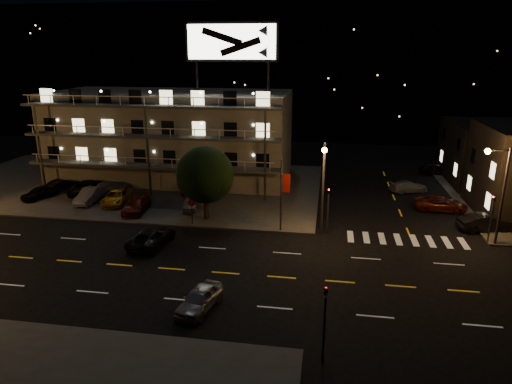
# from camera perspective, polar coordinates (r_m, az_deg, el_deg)

# --- Properties ---
(ground) EXTENTS (140.00, 140.00, 0.00)m
(ground) POSITION_cam_1_polar(r_m,az_deg,el_deg) (33.36, -7.24, -9.77)
(ground) COLOR black
(ground) RESTS_ON ground
(curb_nw) EXTENTS (44.00, 24.00, 0.15)m
(curb_nw) POSITION_cam_1_polar(r_m,az_deg,el_deg) (55.59, -15.41, 0.94)
(curb_nw) COLOR #3C3C3A
(curb_nw) RESTS_ON ground
(motel) EXTENTS (28.00, 13.80, 18.10)m
(motel) POSITION_cam_1_polar(r_m,az_deg,el_deg) (56.42, -10.44, 7.02)
(motel) COLOR gray
(motel) RESTS_ON ground
(side_bldg_back) EXTENTS (14.06, 12.00, 7.00)m
(side_bldg_back) POSITION_cam_1_polar(r_m,az_deg,el_deg) (61.39, 29.27, 4.15)
(side_bldg_back) COLOR black
(side_bldg_back) RESTS_ON ground
(hill_backdrop) EXTENTS (120.00, 25.00, 24.00)m
(hill_backdrop) POSITION_cam_1_polar(r_m,az_deg,el_deg) (98.40, 0.59, 15.17)
(hill_backdrop) COLOR black
(hill_backdrop) RESTS_ON ground
(streetlight_nc) EXTENTS (0.44, 1.92, 8.00)m
(streetlight_nc) POSITION_cam_1_polar(r_m,az_deg,el_deg) (37.75, 8.40, 1.51)
(streetlight_nc) COLOR #2D2D30
(streetlight_nc) RESTS_ON ground
(streetlight_ne) EXTENTS (1.92, 0.44, 8.00)m
(streetlight_ne) POSITION_cam_1_polar(r_m,az_deg,el_deg) (40.37, 28.13, 0.65)
(streetlight_ne) COLOR #2D2D30
(streetlight_ne) RESTS_ON ground
(signal_nw) EXTENTS (0.20, 0.27, 4.60)m
(signal_nw) POSITION_cam_1_polar(r_m,az_deg,el_deg) (38.99, 9.00, -1.69)
(signal_nw) COLOR #2D2D30
(signal_nw) RESTS_ON ground
(signal_sw) EXTENTS (0.20, 0.27, 4.60)m
(signal_sw) POSITION_cam_1_polar(r_m,az_deg,el_deg) (23.53, 8.57, -15.06)
(signal_sw) COLOR #2D2D30
(signal_sw) RESTS_ON ground
(signal_ne) EXTENTS (0.27, 0.20, 4.60)m
(signal_ne) POSITION_cam_1_polar(r_m,az_deg,el_deg) (41.17, 27.40, -2.45)
(signal_ne) COLOR #2D2D30
(signal_ne) RESTS_ON ground
(banner_north) EXTENTS (0.83, 0.16, 6.40)m
(banner_north) POSITION_cam_1_polar(r_m,az_deg,el_deg) (38.81, 3.28, -0.25)
(banner_north) COLOR #2D2D30
(banner_north) RESTS_ON ground
(stop_sign) EXTENTS (0.91, 0.11, 2.61)m
(stop_sign) POSITION_cam_1_polar(r_m,az_deg,el_deg) (41.08, -8.03, -1.92)
(stop_sign) COLOR #2D2D30
(stop_sign) RESTS_ON ground
(tree) EXTENTS (5.40, 5.20, 6.80)m
(tree) POSITION_cam_1_polar(r_m,az_deg,el_deg) (41.58, -6.43, 1.95)
(tree) COLOR black
(tree) RESTS_ON curb_nw
(lot_car_0) EXTENTS (2.71, 4.01, 1.27)m
(lot_car_0) POSITION_cam_1_polar(r_m,az_deg,el_deg) (53.22, -25.52, -0.07)
(lot_car_0) COLOR black
(lot_car_0) RESTS_ON curb_nw
(lot_car_1) EXTENTS (1.60, 4.42, 1.45)m
(lot_car_1) POSITION_cam_1_polar(r_m,az_deg,el_deg) (49.83, -20.06, -0.40)
(lot_car_1) COLOR gray
(lot_car_1) RESTS_ON curb_nw
(lot_car_2) EXTENTS (2.93, 5.08, 1.33)m
(lot_car_2) POSITION_cam_1_polar(r_m,az_deg,el_deg) (48.61, -17.05, -0.60)
(lot_car_2) COLOR orange
(lot_car_2) RESTS_ON curb_nw
(lot_car_3) EXTENTS (2.26, 4.76, 1.34)m
(lot_car_3) POSITION_cam_1_polar(r_m,az_deg,el_deg) (45.57, -14.71, -1.58)
(lot_car_3) COLOR #53160B
(lot_car_3) RESTS_ON curb_nw
(lot_car_4) EXTENTS (2.21, 3.88, 1.24)m
(lot_car_4) POSITION_cam_1_polar(r_m,az_deg,el_deg) (45.27, -8.21, -1.37)
(lot_car_4) COLOR gray
(lot_car_4) RESTS_ON curb_nw
(lot_car_5) EXTENTS (2.60, 4.08, 1.27)m
(lot_car_5) POSITION_cam_1_polar(r_m,az_deg,el_deg) (55.30, -23.07, 0.85)
(lot_car_5) COLOR black
(lot_car_5) RESTS_ON curb_nw
(lot_car_6) EXTENTS (2.99, 5.69, 1.53)m
(lot_car_6) POSITION_cam_1_polar(r_m,az_deg,el_deg) (52.86, -20.01, 0.63)
(lot_car_6) COLOR black
(lot_car_6) RESTS_ON curb_nw
(lot_car_7) EXTENTS (3.63, 5.22, 1.40)m
(lot_car_7) POSITION_cam_1_polar(r_m,az_deg,el_deg) (52.18, -17.66, 0.58)
(lot_car_7) COLOR gray
(lot_car_7) RESTS_ON curb_nw
(lot_car_8) EXTENTS (3.04, 4.53, 1.43)m
(lot_car_8) POSITION_cam_1_polar(r_m,az_deg,el_deg) (50.34, -8.44, 0.65)
(lot_car_8) COLOR black
(lot_car_8) RESTS_ON curb_nw
(lot_car_9) EXTENTS (1.83, 4.44, 1.43)m
(lot_car_9) POSITION_cam_1_polar(r_m,az_deg,el_deg) (48.24, -7.60, -0.05)
(lot_car_9) COLOR #53160B
(lot_car_9) RESTS_ON curb_nw
(side_car_0) EXTENTS (4.84, 2.45, 1.52)m
(side_car_0) POSITION_cam_1_polar(r_m,az_deg,el_deg) (44.49, 26.80, -3.46)
(side_car_0) COLOR black
(side_car_0) RESTS_ON ground
(side_car_1) EXTENTS (5.05, 2.55, 1.37)m
(side_car_1) POSITION_cam_1_polar(r_m,az_deg,el_deg) (48.34, 22.08, -1.39)
(side_car_1) COLOR #53160B
(side_car_1) RESTS_ON ground
(side_car_2) EXTENTS (4.58, 3.18, 1.23)m
(side_car_2) POSITION_cam_1_polar(r_m,az_deg,el_deg) (53.54, 18.52, 0.65)
(side_car_2) COLOR gray
(side_car_2) RESTS_ON ground
(side_car_3) EXTENTS (4.33, 2.34, 1.40)m
(side_car_3) POSITION_cam_1_polar(r_m,az_deg,el_deg) (62.33, 21.61, 2.67)
(side_car_3) COLOR black
(side_car_3) RESTS_ON ground
(road_car_east) EXTENTS (2.45, 4.26, 1.36)m
(road_car_east) POSITION_cam_1_polar(r_m,az_deg,el_deg) (28.60, -7.06, -13.11)
(road_car_east) COLOR gray
(road_car_east) RESTS_ON ground
(road_car_west) EXTENTS (2.96, 5.30, 1.40)m
(road_car_west) POSITION_cam_1_polar(r_m,az_deg,el_deg) (37.96, -12.88, -5.47)
(road_car_west) COLOR black
(road_car_west) RESTS_ON ground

